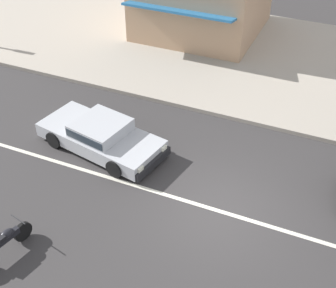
# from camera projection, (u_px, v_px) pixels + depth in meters

# --- Properties ---
(ground_plane) EXTENTS (160.00, 160.00, 0.00)m
(ground_plane) POSITION_uv_depth(u_px,v_px,m) (219.00, 211.00, 13.55)
(ground_plane) COLOR #383535
(lane_centre_stripe) EXTENTS (50.40, 0.14, 0.01)m
(lane_centre_stripe) POSITION_uv_depth(u_px,v_px,m) (219.00, 211.00, 13.55)
(lane_centre_stripe) COLOR silver
(lane_centre_stripe) RESTS_ON ground
(kerb_strip) EXTENTS (68.00, 10.00, 0.15)m
(kerb_strip) POSITION_uv_depth(u_px,v_px,m) (289.00, 65.00, 20.48)
(kerb_strip) COLOR #ADA393
(kerb_strip) RESTS_ON ground
(sedan_silver_0) EXTENTS (4.65, 2.58, 1.06)m
(sedan_silver_0) POSITION_uv_depth(u_px,v_px,m) (101.00, 135.00, 15.59)
(sedan_silver_0) COLOR #B7BABF
(sedan_silver_0) RESTS_ON ground
(motorcycle_0) EXTENTS (0.68, 1.91, 0.80)m
(motorcycle_0) POSITION_uv_depth(u_px,v_px,m) (1.00, 244.00, 12.04)
(motorcycle_0) COLOR black
(motorcycle_0) RESTS_ON ground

